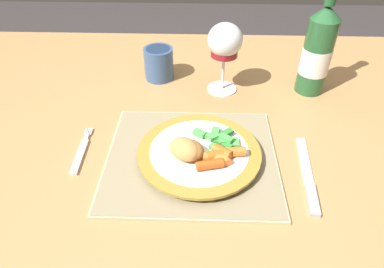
# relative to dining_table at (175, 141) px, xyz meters

# --- Properties ---
(dining_table) EXTENTS (1.55, 0.92, 0.74)m
(dining_table) POSITION_rel_dining_table_xyz_m (0.00, 0.00, 0.00)
(dining_table) COLOR #AD7F4C
(dining_table) RESTS_ON ground
(placemat) EXTENTS (0.33, 0.30, 0.01)m
(placemat) POSITION_rel_dining_table_xyz_m (0.04, -0.15, 0.08)
(placemat) COLOR #CCB789
(placemat) RESTS_ON dining_table
(dinner_plate) EXTENTS (0.24, 0.24, 0.02)m
(dinner_plate) POSITION_rel_dining_table_xyz_m (0.06, -0.15, 0.10)
(dinner_plate) COLOR white
(dinner_plate) RESTS_ON placemat
(breaded_croquettes) EXTENTS (0.09, 0.08, 0.04)m
(breaded_croquettes) POSITION_rel_dining_table_xyz_m (0.04, -0.17, 0.12)
(breaded_croquettes) COLOR tan
(breaded_croquettes) RESTS_ON dinner_plate
(green_beans_pile) EXTENTS (0.09, 0.07, 0.02)m
(green_beans_pile) POSITION_rel_dining_table_xyz_m (0.10, -0.12, 0.11)
(green_beans_pile) COLOR #4CA84C
(green_beans_pile) RESTS_ON dinner_plate
(glazed_carrots) EXTENTS (0.09, 0.07, 0.02)m
(glazed_carrots) POSITION_rel_dining_table_xyz_m (0.10, -0.17, 0.11)
(glazed_carrots) COLOR orange
(glazed_carrots) RESTS_ON dinner_plate
(fork) EXTENTS (0.02, 0.14, 0.01)m
(fork) POSITION_rel_dining_table_xyz_m (-0.18, -0.14, 0.08)
(fork) COLOR silver
(fork) RESTS_ON dining_table
(table_knife) EXTENTS (0.04, 0.20, 0.01)m
(table_knife) POSITION_rel_dining_table_xyz_m (0.26, -0.20, 0.08)
(table_knife) COLOR silver
(table_knife) RESTS_ON dining_table
(wine_glass) EXTENTS (0.08, 0.08, 0.17)m
(wine_glass) POSITION_rel_dining_table_xyz_m (0.11, 0.11, 0.20)
(wine_glass) COLOR silver
(wine_glass) RESTS_ON dining_table
(bottle) EXTENTS (0.07, 0.07, 0.29)m
(bottle) POSITION_rel_dining_table_xyz_m (0.33, 0.12, 0.19)
(bottle) COLOR #23562D
(bottle) RESTS_ON dining_table
(drinking_cup) EXTENTS (0.08, 0.08, 0.08)m
(drinking_cup) POSITION_rel_dining_table_xyz_m (-0.05, 0.17, 0.12)
(drinking_cup) COLOR #385684
(drinking_cup) RESTS_ON dining_table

